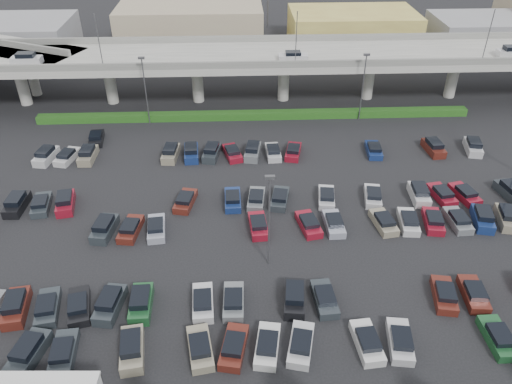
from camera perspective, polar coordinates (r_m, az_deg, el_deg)
The scene contains 6 objects.
ground at distance 56.50m, azimuth 0.90°, elevation -2.64°, with size 280.00×280.00×0.00m, color black.
overpass at distance 81.71m, azimuth -0.51°, elevation 14.95°, with size 150.00×13.00×15.80m.
hedge at distance 77.71m, azimuth -0.14°, elevation 8.78°, with size 66.00×1.60×1.10m, color #173F12.
parked_cars at distance 52.90m, azimuth 0.09°, elevation -4.75°, with size 63.07×41.65×1.67m.
light_poles at distance 54.66m, azimuth -3.49°, elevation 3.75°, with size 66.90×48.38×10.30m.
distant_buildings at distance 112.16m, azimuth 5.71°, elevation 18.42°, with size 138.00×24.00×9.00m.
Camera 1 is at (-2.84, -45.16, 33.83)m, focal length 35.00 mm.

